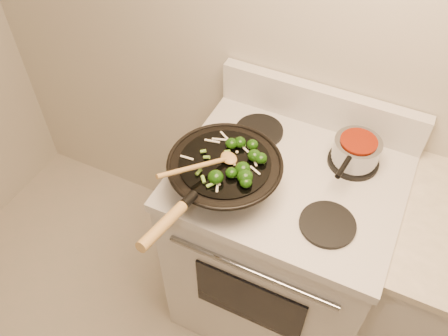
% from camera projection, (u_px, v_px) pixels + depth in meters
% --- Properties ---
extents(stove, '(0.78, 0.67, 1.08)m').
position_uv_depth(stove, '(279.00, 245.00, 1.98)').
color(stove, silver).
rests_on(stove, ground).
extents(wok, '(0.38, 0.62, 0.22)m').
position_uv_depth(wok, '(224.00, 174.00, 1.54)').
color(wok, black).
rests_on(wok, stove).
extents(stirfry, '(0.26, 0.24, 0.04)m').
position_uv_depth(stirfry, '(240.00, 164.00, 1.48)').
color(stirfry, '#123408').
rests_on(stirfry, wok).
extents(wooden_spoon, '(0.17, 0.26, 0.09)m').
position_uv_depth(wooden_spoon, '(209.00, 163.00, 1.47)').
color(wooden_spoon, '#AC8044').
rests_on(wooden_spoon, wok).
extents(saucepan, '(0.16, 0.26, 0.10)m').
position_uv_depth(saucepan, '(356.00, 151.00, 1.63)').
color(saucepan, gray).
rests_on(saucepan, stove).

